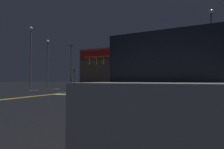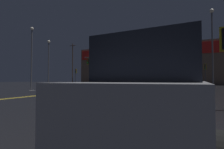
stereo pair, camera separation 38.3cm
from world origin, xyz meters
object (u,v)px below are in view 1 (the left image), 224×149
streetlight_near_right (31,49)px  traffic_signal_median (98,63)px  streetlight_far_left (48,56)px  parked_car (172,90)px  traffic_signal_corner_northeast (204,70)px  streetlight_median_approach (208,60)px  traffic_signal_corner_northwest (75,73)px  streetlight_near_left (212,39)px

streetlight_near_right → traffic_signal_median: bearing=-1.7°
streetlight_near_right → streetlight_far_left: streetlight_near_right is taller
streetlight_near_right → parked_car: streetlight_near_right is taller
traffic_signal_median → parked_car: size_ratio=1.07×
traffic_signal_median → traffic_signal_corner_northeast: size_ratio=1.20×
streetlight_median_approach → streetlight_far_left: size_ratio=1.09×
streetlight_near_right → streetlight_median_approach: (29.75, 26.07, -0.37)m
traffic_signal_corner_northeast → streetlight_far_left: bearing=-166.0°
traffic_signal_median → streetlight_far_left: size_ratio=0.52×
traffic_signal_corner_northwest → streetlight_near_right: 11.22m
streetlight_near_right → parked_car: (24.45, -18.50, -5.64)m
parked_car → streetlight_median_approach: bearing=83.2°
traffic_signal_corner_northeast → streetlight_median_approach: size_ratio=0.40×
traffic_signal_corner_northwest → streetlight_median_approach: 32.19m
streetlight_near_left → streetlight_median_approach: size_ratio=1.14×
streetlight_near_left → streetlight_far_left: streetlight_near_left is taller
traffic_signal_median → parked_car: (11.09, -18.10, -2.70)m
streetlight_near_left → traffic_signal_corner_northeast: bearing=95.4°
traffic_signal_corner_northeast → streetlight_median_approach: 15.59m
streetlight_far_left → parked_car: streetlight_far_left is taller
traffic_signal_corner_northeast → streetlight_near_right: streetlight_near_right is taller
streetlight_near_left → streetlight_far_left: (-28.19, -1.59, -1.18)m
streetlight_median_approach → parked_car: streetlight_median_approach is taller
streetlight_near_right → streetlight_median_approach: size_ratio=1.07×
streetlight_near_left → streetlight_near_right: size_ratio=1.07×
traffic_signal_corner_northwest → parked_car: traffic_signal_corner_northwest is taller
traffic_signal_corner_northeast → streetlight_near_left: streetlight_near_left is taller
streetlight_far_left → parked_car: (24.49, -22.57, -4.85)m
traffic_signal_corner_northeast → streetlight_far_left: size_ratio=0.44×
traffic_signal_median → traffic_signal_corner_northwest: (-11.48, 10.76, -0.93)m
traffic_signal_corner_northwest → streetlight_near_left: size_ratio=0.33×
streetlight_far_left → parked_car: size_ratio=2.05×
streetlight_near_right → streetlight_near_left: bearing=11.4°
streetlight_near_left → traffic_signal_median: bearing=-157.7°
streetlight_near_right → traffic_signal_corner_northwest: bearing=79.7°
traffic_signal_median → traffic_signal_corner_northeast: bearing=38.6°
traffic_signal_median → streetlight_far_left: streetlight_far_left is taller
traffic_signal_median → traffic_signal_corner_northwest: bearing=136.9°
traffic_signal_corner_northeast → traffic_signal_corner_northwest: bearing=-178.6°
parked_car → traffic_signal_median: bearing=121.5°
traffic_signal_corner_northwest → traffic_signal_corner_northeast: size_ratio=0.94×
traffic_signal_median → streetlight_far_left: 14.30m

